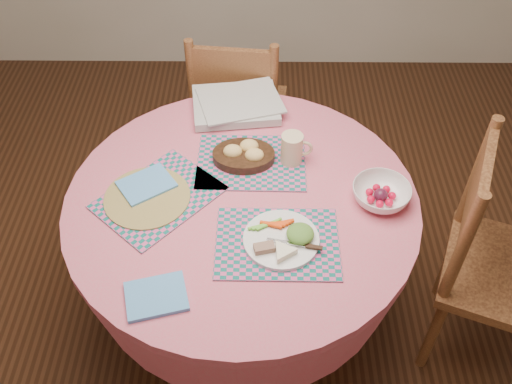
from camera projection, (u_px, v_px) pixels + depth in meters
ground at (245, 314)px, 2.53m from camera, size 4.00×4.00×0.00m
dining_table at (243, 234)px, 2.13m from camera, size 1.24×1.24×0.75m
chair_right at (493, 261)px, 2.08m from camera, size 0.58×0.60×1.00m
chair_back at (238, 110)px, 2.75m from camera, size 0.48×0.46×0.94m
placemat_front at (277, 243)px, 1.84m from camera, size 0.40×0.30×0.01m
placemat_left at (159, 197)px, 1.99m from camera, size 0.49×0.50×0.01m
placemat_back at (251, 162)px, 2.11m from camera, size 0.40×0.31×0.01m
wicker_trivet at (147, 198)px, 1.98m from camera, size 0.30×0.30×0.01m
napkin_near at (156, 296)px, 1.70m from camera, size 0.21×0.18×0.01m
napkin_far at (146, 185)px, 2.01m from camera, size 0.23×0.22×0.01m
dinner_plate at (284, 239)px, 1.83m from camera, size 0.25×0.25×0.05m
bread_bowl at (244, 154)px, 2.10m from camera, size 0.23×0.23×0.08m
latte_mug at (293, 149)px, 2.07m from camera, size 0.12×0.08×0.12m
fruit_bowl at (381, 194)px, 1.96m from camera, size 0.23×0.23×0.06m
newspaper_stack at (236, 104)px, 2.31m from camera, size 0.39×0.33×0.04m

